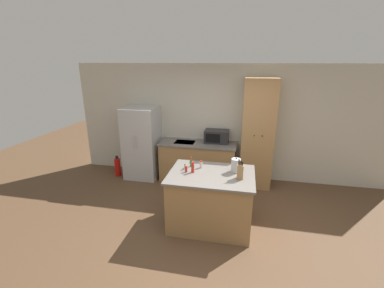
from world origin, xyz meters
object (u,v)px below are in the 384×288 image
(pantry_cabinet, at_px, (258,134))
(fire_extinguisher, at_px, (118,167))
(spice_bottle_pale_salt, at_px, (201,164))
(kettle, at_px, (236,165))
(refrigerator, at_px, (142,143))
(spice_bottle_tall_dark, at_px, (185,167))
(microwave, at_px, (217,136))
(spice_bottle_short_red, at_px, (193,168))
(spice_bottle_amber_oil, at_px, (191,162))
(spice_bottle_green_herb, at_px, (186,169))
(knife_block, at_px, (240,172))

(pantry_cabinet, distance_m, fire_extinguisher, 3.35)
(spice_bottle_pale_salt, distance_m, kettle, 0.58)
(refrigerator, relative_size, fire_extinguisher, 3.32)
(spice_bottle_tall_dark, bearing_deg, microwave, 78.84)
(spice_bottle_short_red, bearing_deg, spice_bottle_amber_oil, 108.15)
(refrigerator, height_order, spice_bottle_tall_dark, refrigerator)
(spice_bottle_green_herb, xyz_separation_m, kettle, (0.78, 0.17, 0.06))
(spice_bottle_amber_oil, distance_m, spice_bottle_green_herb, 0.24)
(spice_bottle_pale_salt, bearing_deg, pantry_cabinet, 56.86)
(knife_block, distance_m, spice_bottle_short_red, 0.76)
(pantry_cabinet, height_order, spice_bottle_green_herb, pantry_cabinet)
(spice_bottle_amber_oil, bearing_deg, knife_block, -20.81)
(knife_block, relative_size, spice_bottle_green_herb, 3.03)
(spice_bottle_tall_dark, height_order, spice_bottle_green_herb, spice_bottle_green_herb)
(knife_block, xyz_separation_m, spice_bottle_tall_dark, (-0.90, 0.18, -0.07))
(pantry_cabinet, bearing_deg, spice_bottle_amber_oil, -128.11)
(spice_bottle_short_red, distance_m, fire_extinguisher, 2.72)
(spice_bottle_green_herb, bearing_deg, spice_bottle_tall_dark, 112.03)
(microwave, bearing_deg, refrigerator, -174.36)
(spice_bottle_tall_dark, xyz_separation_m, spice_bottle_short_red, (0.15, -0.10, 0.04))
(spice_bottle_pale_salt, xyz_separation_m, fire_extinguisher, (-2.24, 1.27, -0.77))
(refrigerator, relative_size, spice_bottle_amber_oil, 9.85)
(spice_bottle_tall_dark, relative_size, spice_bottle_amber_oil, 0.53)
(refrigerator, xyz_separation_m, kettle, (2.21, -1.45, 0.21))
(knife_block, bearing_deg, pantry_cabinet, 80.06)
(microwave, xyz_separation_m, spice_bottle_amber_oil, (-0.26, -1.55, -0.03))
(spice_bottle_short_red, bearing_deg, refrigerator, 133.46)
(microwave, distance_m, spice_bottle_amber_oil, 1.57)
(spice_bottle_amber_oil, bearing_deg, fire_extinguisher, 148.89)
(knife_block, distance_m, kettle, 0.26)
(kettle, bearing_deg, spice_bottle_amber_oil, 174.99)
(knife_block, height_order, spice_bottle_amber_oil, knife_block)
(microwave, xyz_separation_m, spice_bottle_tall_dark, (-0.33, -1.68, -0.06))
(spice_bottle_short_red, bearing_deg, kettle, 13.88)
(spice_bottle_pale_salt, relative_size, fire_extinguisher, 0.26)
(refrigerator, distance_m, spice_bottle_green_herb, 2.16)
(spice_bottle_short_red, xyz_separation_m, kettle, (0.68, 0.17, 0.03))
(pantry_cabinet, relative_size, fire_extinguisher, 4.67)
(microwave, xyz_separation_m, spice_bottle_green_herb, (-0.29, -1.79, -0.06))
(refrigerator, relative_size, spice_bottle_short_red, 9.33)
(spice_bottle_pale_salt, bearing_deg, spice_bottle_amber_oil, 172.56)
(fire_extinguisher, bearing_deg, spice_bottle_tall_dark, -34.69)
(pantry_cabinet, distance_m, kettle, 1.57)
(spice_bottle_tall_dark, bearing_deg, knife_block, -11.47)
(spice_bottle_tall_dark, relative_size, fire_extinguisher, 0.18)
(microwave, relative_size, fire_extinguisher, 1.07)
(knife_block, distance_m, fire_extinguisher, 3.39)
(refrigerator, relative_size, kettle, 6.75)
(kettle, bearing_deg, refrigerator, 146.73)
(spice_bottle_amber_oil, relative_size, spice_bottle_pale_salt, 1.31)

